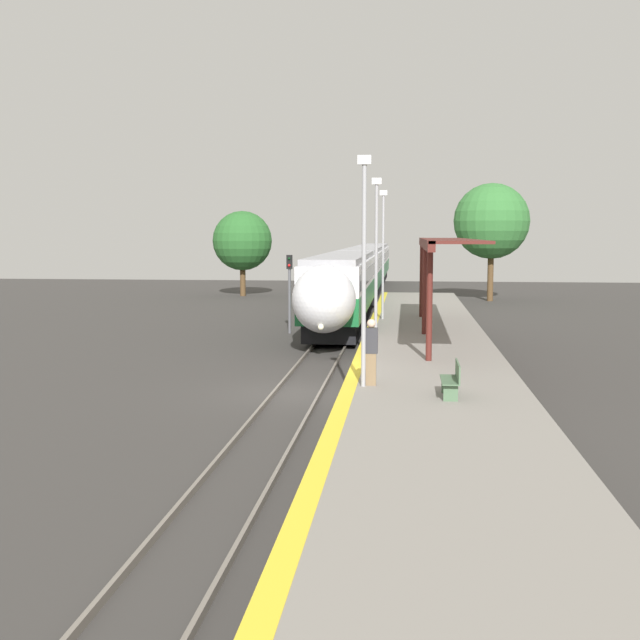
{
  "coord_description": "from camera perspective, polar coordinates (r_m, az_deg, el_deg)",
  "views": [
    {
      "loc": [
        3.33,
        -24.5,
        5.0
      ],
      "look_at": [
        0.57,
        1.08,
        2.21
      ],
      "focal_mm": 45.0,
      "sensor_mm": 36.0,
      "label": 1
    }
  ],
  "objects": [
    {
      "name": "station_canopy",
      "position": [
        33.08,
        8.5,
        5.29
      ],
      "size": [
        2.02,
        16.94,
        3.92
      ],
      "color": "#511E19",
      "rests_on": "platform_right"
    },
    {
      "name": "background_tree_left",
      "position": [
        64.44,
        -5.54,
        5.62
      ],
      "size": [
        4.73,
        4.73,
        6.78
      ],
      "color": "brown",
      "rests_on": "ground_plane"
    },
    {
      "name": "rail_left",
      "position": [
        25.32,
        -3.17,
        -5.04
      ],
      "size": [
        0.08,
        90.0,
        0.15
      ],
      "primitive_type": "cube",
      "color": "slate",
      "rests_on": "ground_plane"
    },
    {
      "name": "train",
      "position": [
        60.32,
        3.0,
        3.54
      ],
      "size": [
        2.74,
        58.8,
        3.9
      ],
      "color": "black",
      "rests_on": "ground_plane"
    },
    {
      "name": "platform_bench",
      "position": [
        20.62,
        9.44,
        -4.15
      ],
      "size": [
        0.44,
        1.46,
        0.89
      ],
      "color": "#4C6B4C",
      "rests_on": "platform_right"
    },
    {
      "name": "lamppost_near",
      "position": [
        21.47,
        3.14,
        4.45
      ],
      "size": [
        0.36,
        0.2,
        6.18
      ],
      "color": "#9E9EA3",
      "rests_on": "platform_right"
    },
    {
      "name": "lamppost_mid",
      "position": [
        30.13,
        4.02,
        4.94
      ],
      "size": [
        0.36,
        0.2,
        6.18
      ],
      "color": "#9E9EA3",
      "rests_on": "platform_right"
    },
    {
      "name": "railway_signal",
      "position": [
        40.07,
        -2.18,
        2.5
      ],
      "size": [
        0.28,
        0.28,
        3.93
      ],
      "color": "#59595E",
      "rests_on": "ground_plane"
    },
    {
      "name": "person_waiting",
      "position": [
        21.88,
        3.65,
        -2.19
      ],
      "size": [
        0.36,
        0.24,
        1.82
      ],
      "color": "#7F6647",
      "rests_on": "platform_right"
    },
    {
      "name": "rail_right",
      "position": [
        25.13,
        0.08,
        -5.12
      ],
      "size": [
        0.08,
        90.0,
        0.15
      ],
      "primitive_type": "cube",
      "color": "slate",
      "rests_on": "ground_plane"
    },
    {
      "name": "ground_plane",
      "position": [
        25.23,
        -1.55,
        -5.25
      ],
      "size": [
        120.0,
        120.0,
        0.0
      ],
      "primitive_type": "plane",
      "color": "#383533"
    },
    {
      "name": "lamppost_far",
      "position": [
        38.8,
        4.51,
        5.21
      ],
      "size": [
        0.36,
        0.2,
        6.18
      ],
      "color": "#9E9EA3",
      "rests_on": "platform_right"
    },
    {
      "name": "background_tree_right",
      "position": [
        60.67,
        12.11,
        6.88
      ],
      "size": [
        5.55,
        5.55,
        8.68
      ],
      "color": "brown",
      "rests_on": "ground_plane"
    },
    {
      "name": "platform_right",
      "position": [
        24.93,
        7.91,
        -4.43
      ],
      "size": [
        5.01,
        64.0,
        0.87
      ],
      "color": "gray",
      "rests_on": "ground_plane"
    }
  ]
}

